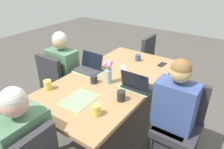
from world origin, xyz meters
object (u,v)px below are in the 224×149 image
chair_head_right_right_near (154,61)px  flower_vase (108,72)px  laptop_far_left_near (89,67)px  coffee_mug_centre_right (94,79)px  person_far_left_near (64,79)px  person_near_left_far (173,119)px  dining_table (112,84)px  laptop_near_left_far (137,85)px  coffee_mug_near_left (138,58)px  chair_far_left_near (58,81)px  chair_near_left_far (180,119)px  coffee_mug_centre_left (121,96)px  phone_black (162,64)px  coffee_mug_far_left (96,110)px  phone_silver (123,68)px  coffee_mug_near_right (48,85)px

chair_head_right_right_near → flower_vase: 1.46m
laptop_far_left_near → coffee_mug_centre_right: (-0.21, -0.25, -0.00)m
person_far_left_near → person_near_left_far: 1.56m
dining_table → laptop_near_left_far: (-0.04, -0.35, 0.12)m
flower_vase → coffee_mug_near_left: size_ratio=3.13×
chair_far_left_near → flower_vase: size_ratio=3.36×
dining_table → laptop_near_left_far: bearing=-95.7°
chair_far_left_near → chair_near_left_far: size_ratio=1.00×
person_far_left_near → coffee_mug_centre_left: 1.19m
phone_black → chair_far_left_near: bearing=-50.9°
person_near_left_far → flower_vase: bearing=96.7°
dining_table → person_near_left_far: 0.79m
flower_vase → coffee_mug_near_left: bearing=2.3°
laptop_far_left_near → person_near_left_far: bearing=-91.4°
laptop_near_left_far → coffee_mug_far_left: bearing=172.6°
laptop_near_left_far → coffee_mug_near_left: laptop_near_left_far is taller
flower_vase → coffee_mug_near_left: (0.74, 0.03, -0.10)m
chair_near_left_far → phone_silver: size_ratio=6.00×
chair_near_left_far → coffee_mug_centre_right: 1.02m
person_near_left_far → coffee_mug_far_left: size_ratio=11.51×
chair_far_left_near → laptop_far_left_near: laptop_far_left_near is taller
person_far_left_near → coffee_mug_far_left: person_far_left_near is taller
person_near_left_far → coffee_mug_centre_left: 0.61m
dining_table → person_near_left_far: (-0.02, -0.77, -0.15)m
person_near_left_far → coffee_mug_centre_right: bearing=101.7°
coffee_mug_far_left → person_far_left_near: bearing=60.6°
chair_far_left_near → person_near_left_far: person_near_left_far is taller
dining_table → phone_black: 0.77m
coffee_mug_near_right → phone_silver: (0.89, -0.39, -0.05)m
coffee_mug_near_left → phone_silver: bearing=174.8°
laptop_far_left_near → coffee_mug_centre_right: laptop_far_left_near is taller
chair_head_right_right_near → phone_black: (-0.61, -0.37, 0.26)m
person_near_left_far → phone_silver: person_near_left_far is taller
person_far_left_near → coffee_mug_centre_left: bearing=-104.2°
dining_table → coffee_mug_near_right: (-0.59, 0.42, 0.13)m
coffee_mug_near_left → person_far_left_near: bearing=130.4°
flower_vase → coffee_mug_near_right: size_ratio=2.56×
chair_far_left_near → person_far_left_near: bearing=-38.8°
coffee_mug_centre_left → phone_black: 1.01m
flower_vase → phone_silver: flower_vase is taller
person_far_left_near → phone_silver: (0.34, -0.75, 0.24)m
chair_far_left_near → phone_silver: chair_far_left_near is taller
chair_far_left_near → chair_head_right_right_near: (1.41, -0.81, 0.00)m
person_far_left_near → coffee_mug_near_right: (-0.55, -0.37, 0.28)m
person_far_left_near → phone_black: bearing=-57.0°
chair_far_left_near → coffee_mug_far_left: 1.27m
coffee_mug_centre_left → phone_black: bearing=-0.1°
person_far_left_near → dining_table: bearing=-87.3°
chair_near_left_far → coffee_mug_centre_left: chair_near_left_far is taller
laptop_far_left_near → coffee_mug_centre_left: bearing=-115.7°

